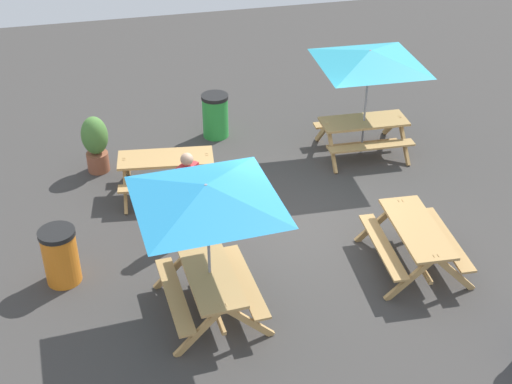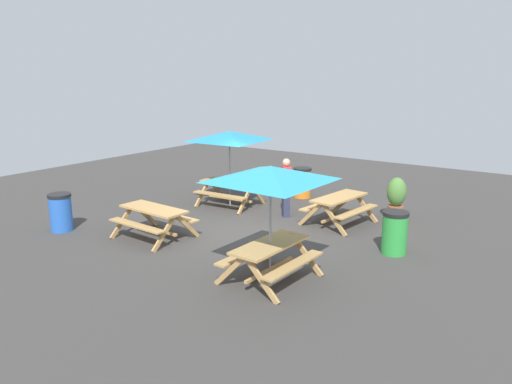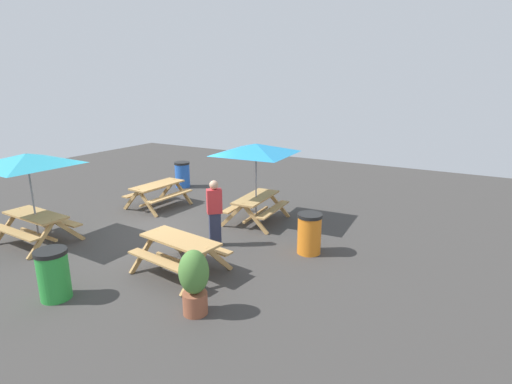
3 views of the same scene
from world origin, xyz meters
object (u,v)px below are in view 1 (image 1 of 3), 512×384
Objects in this scene: trash_bin_green at (215,116)px; picnic_table_3 at (369,65)px; picnic_table_2 at (416,237)px; trash_bin_orange at (61,256)px; potted_plant_0 at (95,142)px; person_standing at (189,193)px; picnic_table_0 at (207,203)px; picnic_table_1 at (166,166)px.

picnic_table_3 is at bearing 62.67° from trash_bin_green.
picnic_table_2 is 1.91× the size of trash_bin_orange.
potted_plant_0 is (-4.36, -4.94, 0.08)m from picnic_table_2.
person_standing is (-0.73, 2.21, 0.39)m from trash_bin_orange.
trash_bin_green is at bearing 109.12° from potted_plant_0.
picnic_table_2 is at bearing 91.79° from picnic_table_0.
picnic_table_0 is 1.44× the size of picnic_table_1.
picnic_table_3 reaches higher than picnic_table_2.
picnic_table_1 is at bearing -128.10° from picnic_table_2.
picnic_table_0 is 1.51× the size of picnic_table_2.
picnic_table_0 is 3.78m from picnic_table_2.
trash_bin_green is 3.78m from person_standing.
person_standing reaches higher than trash_bin_orange.
picnic_table_0 and picnic_table_3 have the same top height.
picnic_table_0 is 1.00× the size of picnic_table_3.
picnic_table_0 is 3.85m from picnic_table_1.
picnic_table_1 is 1.99× the size of trash_bin_orange.
picnic_table_3 is at bearing 114.53° from trash_bin_orange.
person_standing is (2.10, -4.00, -1.10)m from picnic_table_3.
person_standing is at bearing -112.61° from picnic_table_2.
person_standing is (-1.68, -3.47, 0.32)m from picnic_table_2.
trash_bin_orange is (-0.95, -5.68, -0.07)m from picnic_table_2.
picnic_table_1 is 4.47m from picnic_table_3.
trash_bin_green is at bearing 164.66° from picnic_table_0.
trash_bin_green is 2.76m from potted_plant_0.
trash_bin_orange reaches higher than picnic_table_2.
picnic_table_3 is (-4.12, 4.01, 0.00)m from picnic_table_0.
picnic_table_0 reaches higher than potted_plant_0.
trash_bin_green is at bearing 142.21° from trash_bin_orange.
picnic_table_3 is 3.55m from trash_bin_green.
picnic_table_3 is 2.35× the size of potted_plant_0.
picnic_table_3 is at bearing 83.98° from potted_plant_0.
picnic_table_0 is 2.30m from person_standing.
picnic_table_0 is 5.10m from potted_plant_0.
trash_bin_orange is at bearing -153.40° from picnic_table_3.
potted_plant_0 reaches higher than picnic_table_1.
trash_bin_orange is (-1.29, -2.19, -1.49)m from picnic_table_0.
picnic_table_1 is 2.43m from trash_bin_green.
trash_bin_green reaches higher than picnic_table_1.
person_standing is at bearing -17.60° from trash_bin_green.
picnic_table_1 is at bearing 138.79° from trash_bin_orange.
picnic_table_3 is (-0.55, 4.21, 1.43)m from picnic_table_1.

